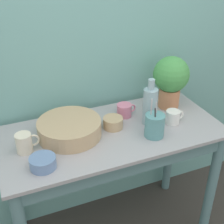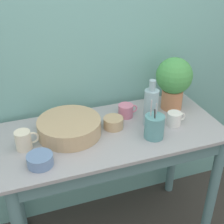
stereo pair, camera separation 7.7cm
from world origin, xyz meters
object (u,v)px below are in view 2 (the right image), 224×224
(bottle_tall, at_px, (151,106))
(utensil_cup, at_px, (154,127))
(mug_pink, at_px, (126,111))
(bowl_wash_large, at_px, (69,127))
(bowl_small_tan, at_px, (113,123))
(mug_white, at_px, (174,119))
(bowl_small_blue, at_px, (40,160))
(mug_cream, at_px, (24,140))
(potted_plant, at_px, (174,80))

(bottle_tall, distance_m, utensil_cup, 0.14)
(bottle_tall, height_order, mug_pink, bottle_tall)
(bowl_wash_large, height_order, bowl_small_tan, bowl_wash_large)
(mug_white, bearing_deg, bowl_small_blue, -172.10)
(mug_pink, xyz_separation_m, bowl_small_tan, (-0.11, -0.09, -0.01))
(mug_cream, distance_m, bowl_small_tan, 0.49)
(bottle_tall, xyz_separation_m, mug_white, (0.13, -0.05, -0.07))
(bowl_wash_large, distance_m, mug_pink, 0.37)
(potted_plant, height_order, mug_white, potted_plant)
(utensil_cup, bearing_deg, bowl_small_tan, 136.69)
(bowl_small_tan, bearing_deg, mug_cream, -175.69)
(bottle_tall, distance_m, mug_pink, 0.18)
(mug_pink, distance_m, mug_cream, 0.61)
(potted_plant, xyz_separation_m, bowl_wash_large, (-0.66, -0.08, -0.15))
(mug_white, bearing_deg, bowl_wash_large, 170.13)
(mug_white, bearing_deg, bowl_small_tan, 165.47)
(utensil_cup, bearing_deg, potted_plant, 46.19)
(potted_plant, distance_m, bowl_small_tan, 0.46)
(bottle_tall, distance_m, bowl_small_blue, 0.67)
(bowl_wash_large, height_order, utensil_cup, utensil_cup)
(bowl_small_tan, relative_size, bowl_small_blue, 0.90)
(potted_plant, relative_size, mug_pink, 2.73)
(bottle_tall, bearing_deg, bowl_small_blue, -166.10)
(bottle_tall, bearing_deg, mug_cream, -179.83)
(bowl_wash_large, height_order, mug_pink, bowl_wash_large)
(mug_white, bearing_deg, utensil_cup, -155.72)
(potted_plant, height_order, mug_cream, potted_plant)
(mug_white, distance_m, bowl_small_blue, 0.78)
(bowl_wash_large, bearing_deg, potted_plant, 6.93)
(mug_white, xyz_separation_m, mug_cream, (-0.82, 0.05, 0.01))
(bottle_tall, xyz_separation_m, bowl_small_blue, (-0.64, -0.16, -0.09))
(potted_plant, relative_size, bottle_tall, 1.20)
(bowl_small_tan, height_order, bowl_small_blue, bowl_small_tan)
(mug_cream, height_order, bowl_small_blue, mug_cream)
(mug_white, bearing_deg, potted_plant, 65.99)
(mug_pink, xyz_separation_m, utensil_cup, (0.06, -0.25, 0.03))
(bowl_small_tan, bearing_deg, potted_plant, 12.82)
(mug_cream, height_order, bowl_small_tan, mug_cream)
(potted_plant, xyz_separation_m, mug_pink, (-0.30, -0.00, -0.15))
(mug_cream, distance_m, utensil_cup, 0.67)
(potted_plant, relative_size, bowl_small_tan, 2.90)
(bowl_wash_large, bearing_deg, utensil_cup, -22.82)
(mug_pink, bearing_deg, bowl_wash_large, -167.80)
(bowl_wash_large, height_order, mug_cream, mug_cream)
(potted_plant, relative_size, bowl_small_blue, 2.62)
(utensil_cup, bearing_deg, mug_pink, 103.09)
(mug_pink, distance_m, bowl_small_blue, 0.62)
(bottle_tall, bearing_deg, mug_white, -22.41)
(potted_plant, bearing_deg, mug_pink, -179.42)
(bowl_small_blue, height_order, utensil_cup, utensil_cup)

